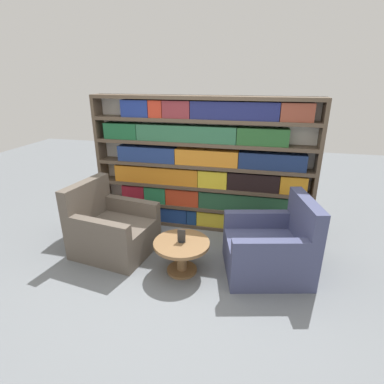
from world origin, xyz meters
The scene contains 6 objects.
ground_plane centered at (0.00, 0.00, 0.00)m, with size 14.00×14.00×0.00m, color slate.
bookshelf centered at (0.02, 1.41, 0.96)m, with size 3.22×0.30×1.96m.
armchair_left centered at (-1.01, 0.41, 0.30)m, with size 1.05×0.96×0.94m.
armchair_right centered at (1.04, 0.41, 0.30)m, with size 1.11×1.02×0.94m.
coffee_table centered at (0.02, 0.17, 0.29)m, with size 0.66×0.66×0.40m.
table_sign centered at (0.02, 0.17, 0.47)m, with size 0.09×0.06×0.16m.
Camera 1 is at (0.83, -2.76, 2.20)m, focal length 28.00 mm.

